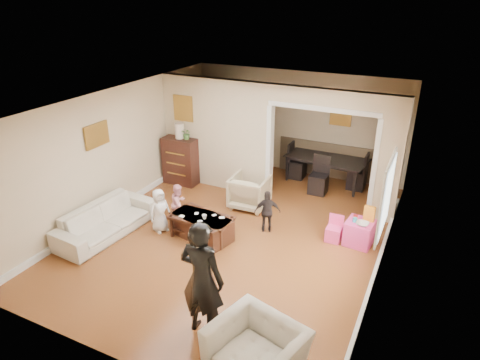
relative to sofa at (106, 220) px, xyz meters
The scene contains 27 objects.
floor 2.53m from the sofa, 27.10° to the left, with size 7.00×7.00×0.00m, color brown.
partition_left 3.23m from the sofa, 73.71° to the left, with size 2.75×0.18×2.60m, color #BFB08B.
partition_right 5.64m from the sofa, 32.00° to the left, with size 0.55×0.18×2.60m, color #BFB08B.
partition_header 4.93m from the sofa, 41.43° to the left, with size 2.22×0.18×0.35m, color #BFB08B.
window_pane 5.17m from the sofa, ahead, with size 0.03×0.95×1.10m, color white.
framed_art_partition 3.24m from the sofa, 89.29° to the left, with size 0.45×0.03×0.55m, color brown.
framed_art_sofa_wall 1.66m from the sofa, 131.12° to the left, with size 0.03×0.55×0.40m, color brown.
framed_art_alcove 5.84m from the sofa, 53.96° to the left, with size 0.45×0.03×0.55m, color brown.
sofa is the anchor object (origin of this frame).
armchair_back 3.04m from the sofa, 48.05° to the left, with size 0.78×0.80×0.73m, color tan.
armchair_front 4.35m from the sofa, 24.08° to the right, with size 1.07×0.93×0.69m, color beige.
dresser 2.72m from the sofa, 90.37° to the left, with size 0.84×0.47×1.15m, color #371810.
table_lamp 2.90m from the sofa, 90.37° to the left, with size 0.22×0.22×0.36m, color beige.
potted_plant 2.89m from the sofa, 86.14° to the left, with size 0.24×0.21×0.27m, color #4A7835.
coffee_table 1.87m from the sofa, 22.36° to the left, with size 1.19×0.59×0.44m, color #331810.
coffee_cup 1.95m from the sofa, 19.87° to the left, with size 0.09×0.09×0.08m, color silver.
play_table 4.84m from the sofa, 21.69° to the left, with size 0.49×0.49×0.47m, color #ED3E9B.
cereal_box 5.00m from the sofa, 22.25° to the left, with size 0.20×0.07×0.30m, color yellow.
cyan_cup 4.73m from the sofa, 21.58° to the left, with size 0.08×0.08×0.08m, color #23A3B2.
toy_block 4.78m from the sofa, 23.56° to the left, with size 0.08×0.06×0.05m, color red.
play_bowl 4.85m from the sofa, 20.15° to the left, with size 0.23×0.23×0.06m, color silver.
dining_table 5.30m from the sofa, 53.04° to the left, with size 1.91×1.07×0.67m, color black.
adult_person 3.38m from the sofa, 25.16° to the right, with size 0.64×0.42×1.75m, color black.
child_kneel_a 1.05m from the sofa, 32.61° to the left, with size 0.44×0.28×0.89m, color white.
child_kneel_b 1.44m from the sofa, 44.59° to the left, with size 0.41×0.32×0.84m, color pink.
child_toddler 3.14m from the sofa, 27.75° to the left, with size 0.51×0.21×0.87m, color black.
craft_papers 1.89m from the sofa, 21.49° to the left, with size 0.83×0.46×0.00m.
Camera 1 is at (3.23, -6.45, 4.38)m, focal length 31.71 mm.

